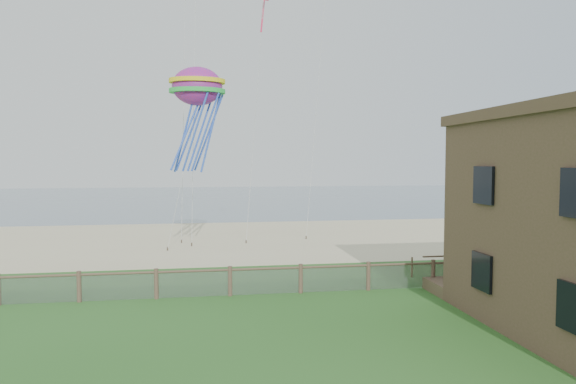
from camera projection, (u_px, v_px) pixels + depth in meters
name	position (u px, v px, depth m)	size (l,w,h in m)	color
ground	(336.00, 341.00, 15.99)	(160.00, 160.00, 0.00)	#285B1F
sand_beach	(261.00, 238.00, 37.68)	(72.00, 20.00, 0.02)	#C7B990
ocean	(232.00, 197.00, 81.05)	(160.00, 68.00, 0.02)	slate
chainlink_fence	(301.00, 280.00, 21.88)	(36.20, 0.20, 1.25)	brown
picnic_table	(493.00, 301.00, 19.35)	(1.58, 1.19, 0.67)	brown
octopus_kite	(198.00, 116.00, 29.19)	(3.18, 2.24, 6.54)	#FF283E
kite_red	(264.00, 3.00, 30.56)	(1.01, 0.70, 2.46)	#D2254B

